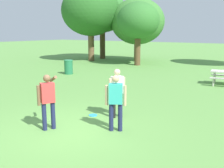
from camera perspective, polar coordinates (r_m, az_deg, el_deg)
The scene contains 10 objects.
ground_plane at distance 7.81m, azimuth -9.89°, elevation -10.00°, with size 120.00×120.00×0.00m, color #609947.
person_thrower at distance 7.72m, azimuth -13.97°, elevation -2.94°, with size 0.59×0.80×1.64m.
person_catcher at distance 8.58m, azimuth 1.12°, elevation -1.29°, with size 0.37×0.55×1.64m.
person_bystander at distance 7.39m, azimuth 0.82°, elevation -3.40°, with size 0.54×0.38×1.64m.
frisbee at distance 8.99m, azimuth -4.20°, elevation -6.86°, with size 0.29×0.29×0.03m, color #2D9EDB.
trash_can_further_along at distance 17.72m, azimuth -9.55°, elevation 3.72°, with size 0.59×0.59×0.96m.
tree_tall_left at distance 27.62m, azimuth -2.14°, elevation 15.55°, with size 4.95×4.95×6.92m.
tree_broad_center at distance 25.64m, azimuth -4.73°, elevation 15.68°, with size 5.54×5.54×7.09m.
tree_far_right at distance 25.12m, azimuth 5.64°, elevation 13.48°, with size 5.03×5.03×5.88m.
tree_slender_mid at distance 22.09m, azimuth 5.75°, elevation 13.66°, with size 3.55×3.55×5.24m.
Camera 1 is at (5.12, -5.18, 2.85)m, focal length 41.57 mm.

